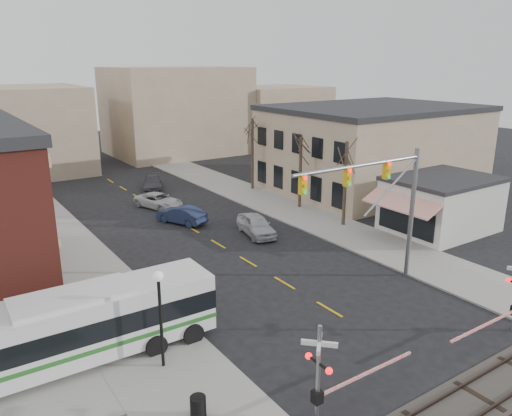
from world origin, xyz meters
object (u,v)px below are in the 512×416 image
(car_c, at_px, (159,201))
(pedestrian_near, at_px, (151,329))
(trash_bin, at_px, (198,407))
(car_b, at_px, (181,215))
(rr_crossing_west, at_px, (327,372))
(car_d, at_px, (153,183))
(pedestrian_far, at_px, (92,303))
(traffic_signal_mast, at_px, (384,193))
(transit_bus, at_px, (75,327))
(street_lamp, at_px, (160,300))
(car_a, at_px, (256,225))

(car_c, distance_m, pedestrian_near, 23.36)
(trash_bin, bearing_deg, car_c, 69.43)
(car_b, bearing_deg, rr_crossing_west, 52.38)
(car_d, bearing_deg, pedestrian_near, -90.60)
(car_c, bearing_deg, pedestrian_far, -142.57)
(traffic_signal_mast, bearing_deg, pedestrian_near, 175.05)
(transit_bus, distance_m, rr_crossing_west, 10.96)
(street_lamp, distance_m, car_d, 32.25)
(transit_bus, distance_m, car_c, 24.34)
(traffic_signal_mast, bearing_deg, street_lamp, -177.55)
(car_a, relative_size, pedestrian_near, 2.70)
(car_c, bearing_deg, rr_crossing_west, -121.28)
(car_b, xyz_separation_m, pedestrian_far, (-10.79, -11.80, 0.15))
(traffic_signal_mast, distance_m, car_a, 12.55)
(car_d, bearing_deg, traffic_signal_mast, -63.99)
(pedestrian_near, bearing_deg, car_a, -72.55)
(trash_bin, relative_size, pedestrian_far, 0.57)
(trash_bin, distance_m, car_b, 23.76)
(street_lamp, xyz_separation_m, car_a, (13.04, 12.11, -2.50))
(rr_crossing_west, bearing_deg, car_c, 78.28)
(transit_bus, height_order, street_lamp, street_lamp)
(pedestrian_near, bearing_deg, car_c, -45.63)
(car_b, distance_m, pedestrian_near, 18.61)
(car_c, bearing_deg, trash_bin, -130.13)
(car_b, xyz_separation_m, car_c, (0.26, 5.20, -0.06))
(car_b, xyz_separation_m, pedestrian_near, (-9.35, -16.09, 0.25))
(rr_crossing_west, height_order, trash_bin, rr_crossing_west)
(car_a, bearing_deg, transit_bus, -137.06)
(traffic_signal_mast, height_order, car_c, traffic_signal_mast)
(traffic_signal_mast, distance_m, trash_bin, 15.72)
(pedestrian_near, relative_size, pedestrian_far, 1.12)
(rr_crossing_west, relative_size, car_d, 1.21)
(car_a, bearing_deg, street_lamp, -125.49)
(car_d, bearing_deg, pedestrian_far, -96.92)
(pedestrian_far, bearing_deg, car_c, 10.94)
(transit_bus, height_order, car_a, transit_bus)
(street_lamp, bearing_deg, car_d, 68.01)
(traffic_signal_mast, height_order, car_d, traffic_signal_mast)
(car_a, bearing_deg, car_c, 118.08)
(street_lamp, relative_size, pedestrian_near, 2.61)
(car_c, bearing_deg, car_b, -112.38)
(car_d, bearing_deg, car_b, -79.46)
(pedestrian_near, bearing_deg, car_d, -44.24)
(traffic_signal_mast, distance_m, street_lamp, 14.15)
(rr_crossing_west, xyz_separation_m, car_c, (6.10, 29.39, -1.30))
(car_a, height_order, pedestrian_far, pedestrian_far)
(car_b, distance_m, car_c, 5.21)
(traffic_signal_mast, xyz_separation_m, pedestrian_far, (-15.17, 5.48, -4.83))
(car_a, bearing_deg, rr_crossing_west, -105.22)
(rr_crossing_west, height_order, car_b, rr_crossing_west)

